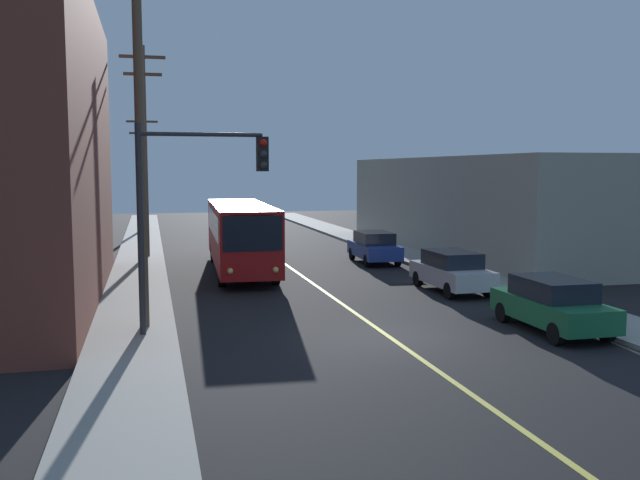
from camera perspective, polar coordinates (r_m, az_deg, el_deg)
ground_plane at (r=20.58m, az=5.66°, el=-7.89°), size 120.00×120.00×0.00m
sidewalk_left at (r=29.25m, az=-14.70°, el=-3.80°), size 2.50×90.00×0.15m
sidewalk_right at (r=32.39m, az=11.92°, el=-2.81°), size 2.50×90.00×0.15m
lane_stripe_center at (r=34.84m, az=-2.55°, el=-2.21°), size 0.16×60.00×0.01m
building_right_warehouse at (r=43.41m, az=15.50°, el=2.84°), size 12.00×25.20×5.53m
city_bus at (r=33.37m, az=-6.53°, el=0.54°), size 3.09×12.24×3.20m
parked_car_green at (r=22.12m, az=18.44°, el=-4.97°), size 1.82×4.40×1.62m
parked_car_silver at (r=28.26m, az=10.70°, el=-2.47°), size 1.90×4.44×1.62m
parked_car_blue at (r=36.37m, az=4.45°, el=-0.55°), size 1.96×4.46×1.62m
utility_pole_near at (r=21.34m, az=-14.55°, el=10.44°), size 2.40×0.28×11.94m
utility_pole_mid at (r=38.84m, az=-14.15°, el=7.74°), size 2.40×0.28×11.22m
utility_pole_far at (r=56.86m, az=-14.25°, el=5.91°), size 2.40×0.28×9.01m
traffic_signal_left_corner at (r=20.32m, az=-10.18°, el=4.14°), size 3.75×0.48×6.00m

